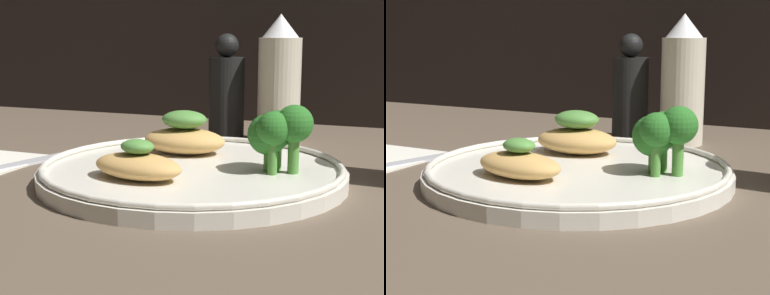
% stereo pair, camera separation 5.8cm
% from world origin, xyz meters
% --- Properties ---
extents(ground_plane, '(1.80, 1.80, 0.01)m').
position_xyz_m(ground_plane, '(0.00, 0.00, -0.01)').
color(ground_plane, brown).
extents(plate, '(0.30, 0.30, 0.02)m').
position_xyz_m(plate, '(0.00, 0.00, 0.01)').
color(plate, silver).
rests_on(plate, ground_plane).
extents(grilled_meat_front, '(0.10, 0.07, 0.04)m').
position_xyz_m(grilled_meat_front, '(-0.03, -0.06, 0.03)').
color(grilled_meat_front, tan).
rests_on(grilled_meat_front, plate).
extents(grilled_meat_middle, '(0.09, 0.07, 0.05)m').
position_xyz_m(grilled_meat_middle, '(-0.03, 0.06, 0.03)').
color(grilled_meat_middle, tan).
rests_on(grilled_meat_middle, plate).
extents(broccoli_bunch, '(0.06, 0.06, 0.07)m').
position_xyz_m(broccoli_bunch, '(0.08, 0.01, 0.05)').
color(broccoli_bunch, '#4C8E38').
rests_on(broccoli_bunch, plate).
extents(sauce_bottle, '(0.06, 0.06, 0.17)m').
position_xyz_m(sauce_bottle, '(0.03, 0.24, 0.08)').
color(sauce_bottle, beige).
rests_on(sauce_bottle, ground_plane).
extents(pepper_grinder, '(0.05, 0.05, 0.14)m').
position_xyz_m(pepper_grinder, '(-0.04, 0.24, 0.06)').
color(pepper_grinder, black).
rests_on(pepper_grinder, ground_plane).
extents(fork, '(0.06, 0.17, 0.01)m').
position_xyz_m(fork, '(-0.19, 0.03, 0.00)').
color(fork, silver).
rests_on(fork, ground_plane).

